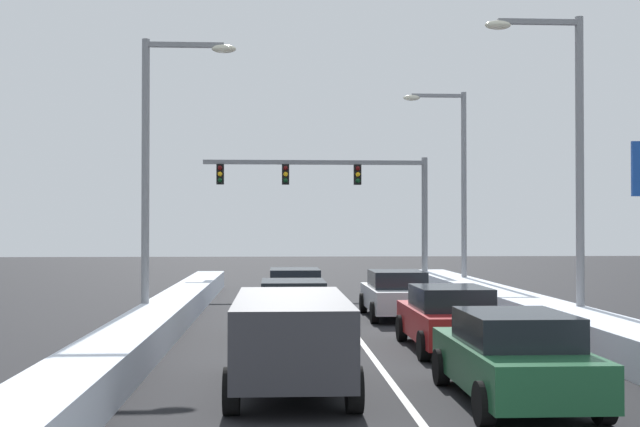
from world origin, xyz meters
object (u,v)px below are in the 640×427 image
(sedan_red_right_lane_second, at_px, (449,318))
(sedan_silver_right_lane_third, at_px, (396,294))
(traffic_light_gantry, at_px, (347,188))
(sedan_green_right_lane_nearest, at_px, (514,357))
(street_lamp_right_mid, at_px, (456,175))
(street_lamp_right_near, at_px, (567,146))
(sedan_tan_center_lane_second, at_px, (293,309))
(street_lamp_left_mid, at_px, (158,156))
(sedan_navy_center_lane_third, at_px, (295,291))
(suv_charcoal_center_lane_nearest, at_px, (291,334))

(sedan_red_right_lane_second, bearing_deg, sedan_silver_right_lane_third, 92.04)
(traffic_light_gantry, bearing_deg, sedan_red_right_lane_second, -87.74)
(sedan_green_right_lane_nearest, height_order, sedan_silver_right_lane_third, same)
(sedan_red_right_lane_second, distance_m, street_lamp_right_mid, 15.62)
(street_lamp_right_near, bearing_deg, sedan_red_right_lane_second, -149.10)
(traffic_light_gantry, bearing_deg, street_lamp_right_near, -75.57)
(sedan_tan_center_lane_second, distance_m, traffic_light_gantry, 17.61)
(sedan_red_right_lane_second, bearing_deg, street_lamp_right_mid, 76.85)
(sedan_silver_right_lane_third, bearing_deg, traffic_light_gantry, 92.38)
(sedan_tan_center_lane_second, relative_size, street_lamp_right_near, 0.53)
(traffic_light_gantry, bearing_deg, street_lamp_right_mid, -48.10)
(street_lamp_left_mid, bearing_deg, sedan_green_right_lane_nearest, -53.89)
(sedan_green_right_lane_nearest, bearing_deg, street_lamp_right_mid, 80.04)
(street_lamp_right_near, height_order, street_lamp_right_mid, street_lamp_right_mid)
(sedan_green_right_lane_nearest, distance_m, sedan_red_right_lane_second, 5.79)
(sedan_navy_center_lane_third, distance_m, traffic_light_gantry, 11.97)
(sedan_navy_center_lane_third, height_order, street_lamp_left_mid, street_lamp_left_mid)
(suv_charcoal_center_lane_nearest, distance_m, street_lamp_right_near, 10.93)
(sedan_silver_right_lane_third, distance_m, street_lamp_right_near, 7.46)
(suv_charcoal_center_lane_nearest, bearing_deg, sedan_navy_center_lane_third, 88.39)
(sedan_tan_center_lane_second, bearing_deg, street_lamp_right_near, -1.38)
(suv_charcoal_center_lane_nearest, relative_size, street_lamp_left_mid, 0.60)
(suv_charcoal_center_lane_nearest, xyz_separation_m, street_lamp_left_mid, (-3.59, 8.84, 3.91))
(sedan_navy_center_lane_third, bearing_deg, sedan_red_right_lane_second, -67.36)
(sedan_silver_right_lane_third, xyz_separation_m, street_lamp_left_mid, (-7.17, -2.71, 4.16))
(sedan_green_right_lane_nearest, height_order, street_lamp_right_mid, street_lamp_right_mid)
(sedan_red_right_lane_second, xyz_separation_m, street_lamp_right_mid, (3.41, 14.62, 4.33))
(street_lamp_right_mid, bearing_deg, street_lamp_left_mid, -135.99)
(suv_charcoal_center_lane_nearest, xyz_separation_m, street_lamp_right_near, (7.47, 6.87, 4.06))
(sedan_green_right_lane_nearest, relative_size, street_lamp_left_mid, 0.55)
(sedan_red_right_lane_second, bearing_deg, sedan_green_right_lane_nearest, -91.66)
(traffic_light_gantry, xyz_separation_m, street_lamp_right_mid, (4.17, -4.65, 0.37))
(sedan_green_right_lane_nearest, bearing_deg, street_lamp_right_near, 64.45)
(traffic_light_gantry, bearing_deg, street_lamp_left_mid, -113.78)
(sedan_tan_center_lane_second, distance_m, street_lamp_right_near, 8.46)
(sedan_green_right_lane_nearest, height_order, traffic_light_gantry, traffic_light_gantry)
(sedan_tan_center_lane_second, relative_size, traffic_light_gantry, 0.42)
(sedan_red_right_lane_second, bearing_deg, street_lamp_right_near, 30.90)
(sedan_tan_center_lane_second, xyz_separation_m, traffic_light_gantry, (2.88, 16.92, 3.96))
(sedan_green_right_lane_nearest, bearing_deg, sedan_silver_right_lane_third, 90.35)
(street_lamp_right_near, relative_size, street_lamp_left_mid, 1.04)
(traffic_light_gantry, bearing_deg, sedan_green_right_lane_nearest, -88.65)
(sedan_green_right_lane_nearest, distance_m, sedan_silver_right_lane_third, 12.65)
(sedan_red_right_lane_second, height_order, traffic_light_gantry, traffic_light_gantry)
(sedan_green_right_lane_nearest, xyz_separation_m, traffic_light_gantry, (-0.59, 25.06, 3.96))
(sedan_red_right_lane_second, bearing_deg, sedan_navy_center_lane_third, 112.64)
(sedan_navy_center_lane_third, bearing_deg, street_lamp_right_near, -40.77)
(sedan_green_right_lane_nearest, bearing_deg, sedan_tan_center_lane_second, 113.12)
(sedan_silver_right_lane_third, distance_m, traffic_light_gantry, 13.03)
(sedan_tan_center_lane_second, distance_m, sedan_navy_center_lane_third, 5.95)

